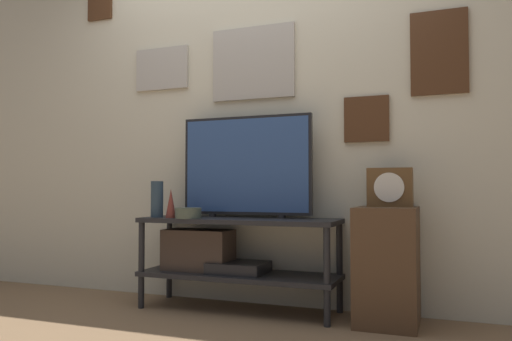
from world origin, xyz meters
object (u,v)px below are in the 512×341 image
(vase_wide_bowl, at_px, (188,213))
(vase_slim_bronze, at_px, (171,203))
(television, at_px, (246,165))
(mantel_clock, at_px, (390,187))
(vase_tall_ceramic, at_px, (157,199))

(vase_wide_bowl, bearing_deg, vase_slim_bronze, 173.49)
(television, bearing_deg, vase_slim_bronze, -155.89)
(mantel_clock, bearing_deg, vase_wide_bowl, -171.82)
(vase_tall_ceramic, relative_size, vase_slim_bronze, 1.26)
(mantel_clock, bearing_deg, television, 177.60)
(television, distance_m, mantel_clock, 0.95)
(television, bearing_deg, vase_wide_bowl, -145.18)
(vase_wide_bowl, distance_m, mantel_clock, 1.28)
(television, height_order, vase_slim_bronze, television)
(vase_tall_ceramic, bearing_deg, vase_slim_bronze, -11.96)
(mantel_clock, bearing_deg, vase_slim_bronze, -173.27)
(vase_slim_bronze, bearing_deg, vase_tall_ceramic, 168.04)
(vase_slim_bronze, height_order, vase_wide_bowl, vase_slim_bronze)
(television, bearing_deg, vase_tall_ceramic, -162.92)
(vase_tall_ceramic, relative_size, vase_wide_bowl, 1.42)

